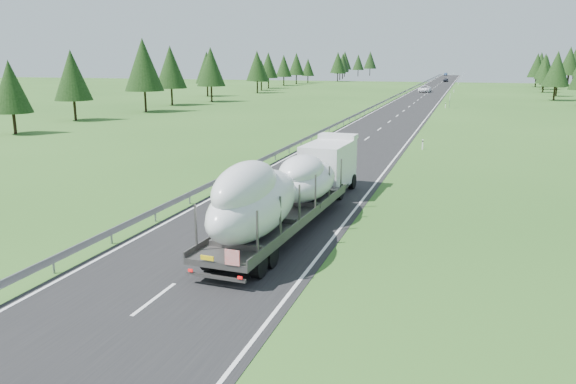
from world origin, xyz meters
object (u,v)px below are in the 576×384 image
(distant_car_blue, at_px, (446,74))
(distant_car_dark, at_px, (446,80))
(highway_sign, at_px, (450,98))
(distant_van, at_px, (425,89))
(boat_truck, at_px, (290,185))

(distant_car_blue, bearing_deg, distant_car_dark, -84.92)
(highway_sign, height_order, distant_car_dark, highway_sign)
(distant_van, distance_m, distant_car_blue, 163.11)
(boat_truck, distance_m, distant_car_dark, 202.26)
(distant_van, relative_size, distant_car_dark, 1.48)
(boat_truck, bearing_deg, distant_van, 91.34)
(boat_truck, xyz_separation_m, distant_van, (-3.01, 128.43, -1.43))
(highway_sign, distance_m, boat_truck, 79.12)
(highway_sign, relative_size, boat_truck, 0.13)
(distant_van, bearing_deg, distant_car_blue, 93.93)
(boat_truck, relative_size, distant_van, 3.21)
(highway_sign, relative_size, distant_car_blue, 0.59)
(distant_van, bearing_deg, highway_sign, -77.29)
(distant_car_dark, relative_size, distant_car_blue, 0.95)
(highway_sign, bearing_deg, distant_car_dark, 92.74)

